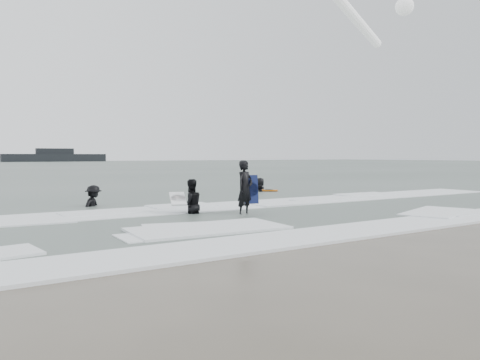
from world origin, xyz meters
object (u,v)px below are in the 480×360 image
surfer_centre (245,215)px  surfer_breaker (94,208)px  surfer_wading (191,215)px  vessel_horizon (55,157)px  surfer_right_near (260,193)px  surfer_right_far (260,190)px

surfer_centre → surfer_breaker: 6.17m
surfer_wading → vessel_horizon: bearing=-95.9°
surfer_breaker → surfer_right_near: (9.43, 2.55, 0.00)m
surfer_right_near → vessel_horizon: size_ratio=0.05×
surfer_wading → surfer_right_far: surfer_right_far is taller
surfer_right_near → vessel_horizon: vessel_horizon is taller
surfer_centre → surfer_wading: size_ratio=1.05×
surfer_centre → vessel_horizon: bearing=62.3°
surfer_centre → surfer_right_far: bearing=33.4°
surfer_centre → surfer_wading: surfer_centre is taller
surfer_right_far → vessel_horizon: 136.75m
surfer_breaker → surfer_right_near: 9.77m
surfer_wading → surfer_breaker: (-2.17, 3.91, 0.00)m
surfer_wading → vessel_horizon: (22.24, 143.92, 1.56)m
surfer_centre → surfer_breaker: (-3.63, 4.99, 0.00)m
vessel_horizon → surfer_right_near: bearing=-96.2°
surfer_wading → vessel_horizon: size_ratio=0.06×
surfer_breaker → vessel_horizon: size_ratio=0.06×
surfer_right_near → surfer_breaker: bearing=-28.9°
surfer_right_near → surfer_centre: bearing=8.4°
surfer_wading → surfer_breaker: 4.48m
surfer_centre → surfer_right_near: 9.52m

